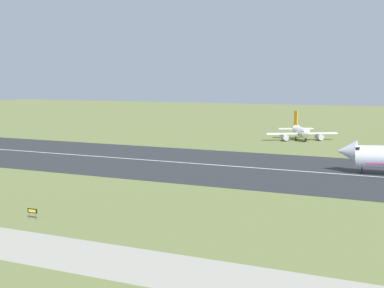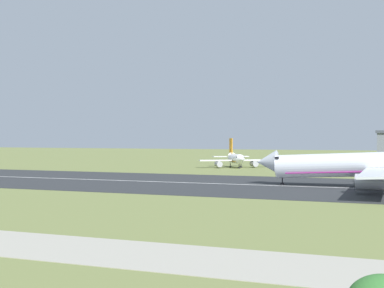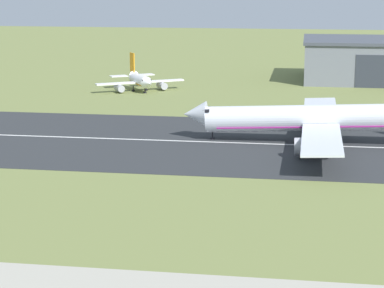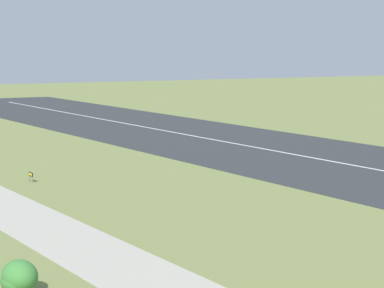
# 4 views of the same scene
# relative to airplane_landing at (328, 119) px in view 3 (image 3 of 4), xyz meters

# --- Properties ---
(ground_plane) EXTENTS (725.47, 725.47, 0.00)m
(ground_plane) POSITION_rel_airplane_landing_xyz_m (-35.64, -51.51, -4.73)
(ground_plane) COLOR olive
(runway_strip) EXTENTS (485.47, 49.46, 0.06)m
(runway_strip) POSITION_rel_airplane_landing_xyz_m (-35.64, -2.23, -4.70)
(runway_strip) COLOR #2B2D30
(runway_strip) RESTS_ON ground_plane
(runway_centreline) EXTENTS (436.92, 0.70, 0.01)m
(runway_centreline) POSITION_rel_airplane_landing_xyz_m (-35.64, -2.23, -4.67)
(runway_centreline) COLOR silver
(runway_centreline) RESTS_ON runway_strip
(airplane_landing) EXTENTS (55.37, 55.20, 15.62)m
(airplane_landing) POSITION_rel_airplane_landing_xyz_m (0.00, 0.00, 0.00)
(airplane_landing) COLOR silver
(airplane_landing) RESTS_ON ground_plane
(airplane_parked_centre) EXTENTS (22.23, 17.92, 9.83)m
(airplane_parked_centre) POSITION_rel_airplane_landing_xyz_m (-49.10, 58.77, -1.82)
(airplane_parked_centre) COLOR white
(airplane_parked_centre) RESTS_ON ground_plane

